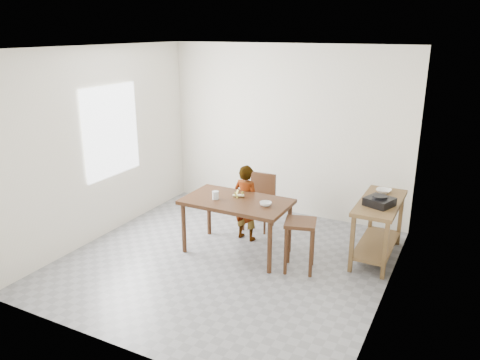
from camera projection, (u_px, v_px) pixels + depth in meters
The scene contains 17 objects.
floor at pixel (226, 262), 6.15m from camera, with size 4.00×4.00×0.04m, color gray.
ceiling at pixel (224, 46), 5.30m from camera, with size 4.00×4.00×0.04m, color white.
wall_back at pixel (286, 131), 7.44m from camera, with size 4.00×0.04×2.70m, color silver.
wall_front at pixel (112, 219), 4.02m from camera, with size 4.00×0.04×2.70m, color silver.
wall_left at pixel (100, 144), 6.60m from camera, with size 0.04×4.00×2.70m, color silver.
wall_right at pixel (395, 186), 4.85m from camera, with size 0.04×4.00×2.70m, color silver.
window_pane at pixel (112, 131), 6.71m from camera, with size 0.02×1.10×1.30m, color white.
dining_table at pixel (237, 226), 6.28m from camera, with size 1.40×0.80×0.75m, color #3B2111, non-canonical shape.
prep_counter at pixel (378, 229), 6.12m from camera, with size 0.50×1.20×0.80m, color brown, non-canonical shape.
child at pixel (246, 203), 6.63m from camera, with size 0.40×0.27×1.11m, color white.
dining_chair at pixel (258, 203), 7.03m from camera, with size 0.40×0.40×0.83m, color #3B2111, non-canonical shape.
stool at pixel (299, 246), 5.82m from camera, with size 0.37×0.37×0.66m, color #3B2111, non-canonical shape.
glass_tumbler at pixel (215, 195), 6.19m from camera, with size 0.09×0.09×0.11m, color silver.
small_bowl at pixel (266, 204), 5.96m from camera, with size 0.15×0.15×0.05m, color silver.
banana at pixel (238, 195), 6.26m from camera, with size 0.17×0.12×0.06m, color #DECD47, non-canonical shape.
serving_bowl at pixel (384, 191), 6.29m from camera, with size 0.20×0.20×0.05m, color silver.
gas_burner at pixel (379, 202), 5.82m from camera, with size 0.31×0.31×0.10m, color black.
Camera 1 is at (2.68, -4.82, 2.91)m, focal length 35.00 mm.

